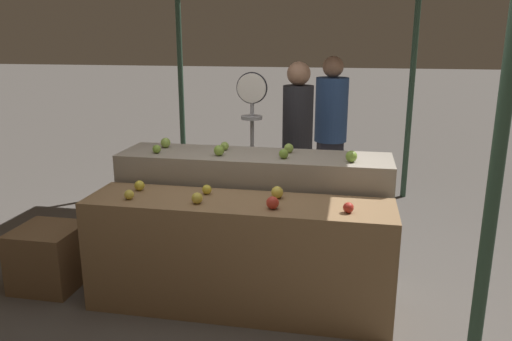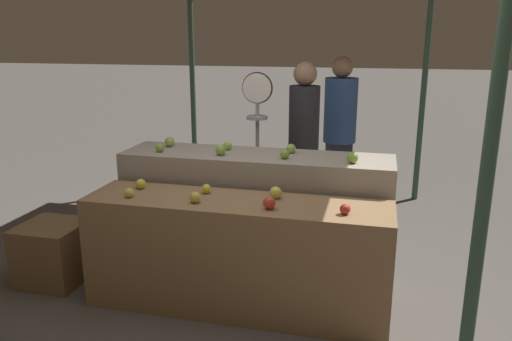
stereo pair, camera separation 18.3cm
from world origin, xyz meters
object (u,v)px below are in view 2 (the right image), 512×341
person_vendor_at_scale (304,135)px  wooden_crate_side (54,253)px  produce_scale (257,120)px  person_customer_left (340,124)px

person_vendor_at_scale → wooden_crate_side: 2.52m
produce_scale → wooden_crate_side: produce_scale is taller
person_customer_left → wooden_crate_side: (-2.13, -2.32, -0.78)m
person_vendor_at_scale → person_customer_left: (0.29, 0.78, -0.01)m
produce_scale → person_customer_left: 1.30m
person_customer_left → wooden_crate_side: bearing=28.4°
produce_scale → wooden_crate_side: size_ratio=3.35×
produce_scale → wooden_crate_side: bearing=-139.1°
produce_scale → person_customer_left: person_customer_left is taller
wooden_crate_side → person_customer_left: bearing=47.4°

